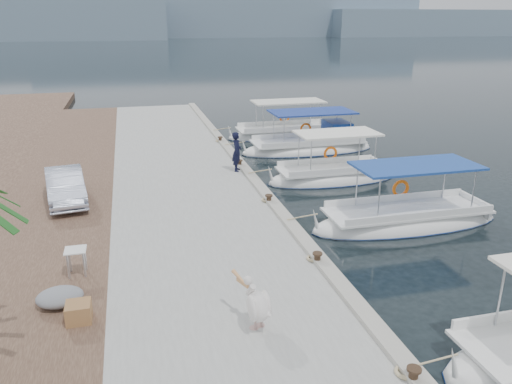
# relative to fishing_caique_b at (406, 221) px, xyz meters

# --- Properties ---
(ground) EXTENTS (400.00, 400.00, 0.00)m
(ground) POSITION_rel_fishing_caique_b_xyz_m (-4.18, 0.55, -0.12)
(ground) COLOR black
(ground) RESTS_ON ground
(concrete_quay) EXTENTS (6.00, 40.00, 0.50)m
(concrete_quay) POSITION_rel_fishing_caique_b_xyz_m (-7.18, 5.55, 0.13)
(concrete_quay) COLOR #9A9B95
(concrete_quay) RESTS_ON ground
(quay_curb) EXTENTS (0.44, 40.00, 0.12)m
(quay_curb) POSITION_rel_fishing_caique_b_xyz_m (-4.40, 5.55, 0.44)
(quay_curb) COLOR #A4A091
(quay_curb) RESTS_ON concrete_quay
(cobblestone_strip) EXTENTS (4.00, 40.00, 0.50)m
(cobblestone_strip) POSITION_rel_fishing_caique_b_xyz_m (-12.18, 5.55, 0.13)
(cobblestone_strip) COLOR #4F362A
(cobblestone_strip) RESTS_ON ground
(distant_hills) EXTENTS (330.00, 60.00, 18.00)m
(distant_hills) POSITION_rel_fishing_caique_b_xyz_m (25.43, 202.05, 7.49)
(distant_hills) COLOR gray
(distant_hills) RESTS_ON ground
(fishing_caique_b) EXTENTS (7.18, 2.27, 2.83)m
(fishing_caique_b) POSITION_rel_fishing_caique_b_xyz_m (0.00, 0.00, 0.00)
(fishing_caique_b) COLOR white
(fishing_caique_b) RESTS_ON ground
(fishing_caique_c) EXTENTS (6.06, 2.18, 2.83)m
(fishing_caique_c) POSITION_rel_fishing_caique_b_xyz_m (-0.56, 5.51, 0.00)
(fishing_caique_c) COLOR white
(fishing_caique_c) RESTS_ON ground
(fishing_caique_d) EXTENTS (7.59, 2.62, 2.83)m
(fishing_caique_d) POSITION_rel_fishing_caique_b_xyz_m (0.31, 10.89, 0.06)
(fishing_caique_d) COLOR white
(fishing_caique_d) RESTS_ON ground
(fishing_caique_e) EXTENTS (7.30, 2.33, 2.83)m
(fishing_caique_e) POSITION_rel_fishing_caique_b_xyz_m (0.06, 14.67, -0.00)
(fishing_caique_e) COLOR white
(fishing_caique_e) RESTS_ON ground
(mooring_bollards) EXTENTS (0.28, 20.28, 0.33)m
(mooring_bollards) POSITION_rel_fishing_caique_b_xyz_m (-4.53, 2.05, 0.57)
(mooring_bollards) COLOR black
(mooring_bollards) RESTS_ON concrete_quay
(pelican) EXTENTS (0.79, 1.41, 1.11)m
(pelican) POSITION_rel_fishing_caique_b_xyz_m (-6.91, -5.48, 0.95)
(pelican) COLOR tan
(pelican) RESTS_ON concrete_quay
(fisherman) EXTENTS (0.60, 0.74, 1.76)m
(fisherman) POSITION_rel_fishing_caique_b_xyz_m (-4.78, 6.48, 1.26)
(fisherman) COLOR black
(fisherman) RESTS_ON concrete_quay
(parked_car) EXTENTS (1.85, 3.86, 1.22)m
(parked_car) POSITION_rel_fishing_caique_b_xyz_m (-11.81, 4.11, 0.98)
(parked_car) COLOR silver
(parked_car) RESTS_ON cobblestone_strip
(wooden_crate) EXTENTS (0.55, 0.55, 0.44)m
(wooden_crate) POSITION_rel_fishing_caique_b_xyz_m (-10.75, -4.25, 0.60)
(wooden_crate) COLOR brown
(wooden_crate) RESTS_ON cobblestone_strip
(tarp_bundle) EXTENTS (1.10, 0.90, 0.40)m
(tarp_bundle) POSITION_rel_fishing_caique_b_xyz_m (-11.24, -3.43, 0.58)
(tarp_bundle) COLOR slate
(tarp_bundle) RESTS_ON cobblestone_strip
(folding_table) EXTENTS (0.55, 0.55, 0.73)m
(folding_table) POSITION_rel_fishing_caique_b_xyz_m (-10.96, -1.95, 0.90)
(folding_table) COLOR silver
(folding_table) RESTS_ON cobblestone_strip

